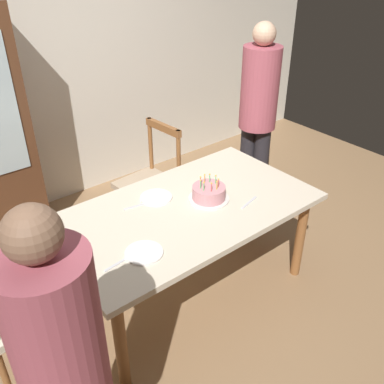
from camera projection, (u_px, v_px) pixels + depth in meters
The scene contains 12 objects.
ground at pixel (187, 289), 3.23m from camera, with size 6.40×6.40×0.00m, color #93704C.
back_wall at pixel (54, 63), 3.77m from camera, with size 6.40×0.10×2.60m, color silver.
dining_table at pixel (186, 218), 2.89m from camera, with size 1.74×0.98×0.74m.
birthday_cake at pixel (209, 193), 2.90m from camera, with size 0.28×0.28×0.17m.
plate_near_celebrant at pixel (144, 253), 2.44m from camera, with size 0.22×0.22×0.01m, color white.
plate_far_side at pixel (156, 197), 2.94m from camera, with size 0.22×0.22×0.01m, color white.
fork_near_celebrant at pixel (118, 263), 2.36m from camera, with size 0.18×0.02×0.01m, color silver.
fork_far_side at pixel (137, 206), 2.85m from camera, with size 0.18×0.02×0.01m, color silver.
fork_near_guest at pixel (249, 202), 2.89m from camera, with size 0.18×0.02×0.01m, color silver.
chair_spindle_back at pixel (150, 183), 3.66m from camera, with size 0.48×0.48×0.95m.
person_celebrant at pixel (65, 371), 1.56m from camera, with size 0.32×0.32×1.65m.
person_guest at pixel (258, 111), 3.70m from camera, with size 0.32×0.32×1.70m.
Camera 1 is at (-1.47, -1.87, 2.30)m, focal length 40.35 mm.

